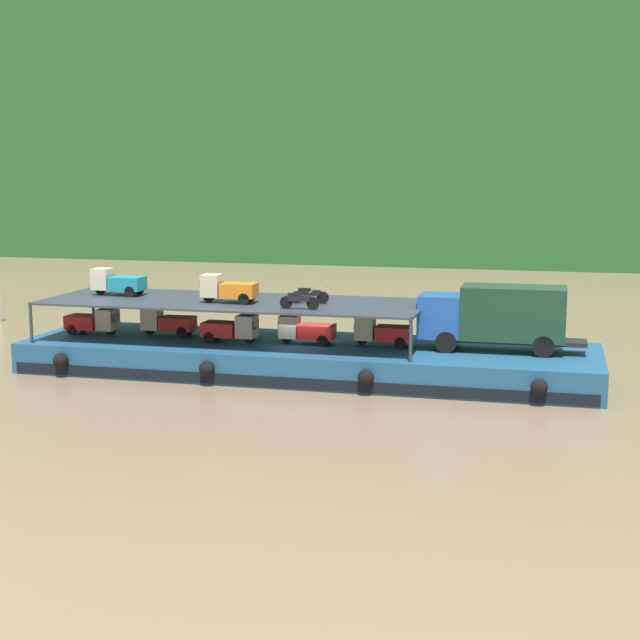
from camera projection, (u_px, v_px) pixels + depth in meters
name	position (u px, v px, depth m)	size (l,w,h in m)	color
ground_plane	(307.00, 373.00, 46.58)	(400.00, 400.00, 0.00)	#7F664C
hillside_far_bank	(456.00, 93.00, 105.30)	(110.31, 29.34, 32.61)	#235628
cargo_barge	(307.00, 358.00, 46.43)	(28.25, 7.97, 1.50)	navy
covered_lorry	(496.00, 316.00, 44.20)	(7.87, 2.32, 3.10)	#1E4C99
cargo_rack	(233.00, 302.00, 46.95)	(19.05, 6.58, 2.00)	#2D333D
mini_truck_lower_stern	(93.00, 321.00, 48.77)	(2.79, 1.29, 1.38)	red
mini_truck_lower_aft	(167.00, 322.00, 48.56)	(2.78, 1.26, 1.38)	red
mini_truck_lower_mid	(231.00, 328.00, 46.63)	(2.78, 1.27, 1.38)	red
mini_truck_lower_fore	(306.00, 330.00, 46.15)	(2.75, 1.22, 1.38)	red
mini_truck_lower_bow	(382.00, 332.00, 45.66)	(2.75, 1.22, 1.38)	red
mini_truck_upper_stern	(117.00, 282.00, 48.88)	(2.75, 1.21, 1.38)	teal
mini_truck_upper_mid	(228.00, 289.00, 46.15)	(2.78, 1.28, 1.38)	orange
motorcycle_upper_port	(299.00, 300.00, 44.02)	(1.90, 0.55, 0.87)	black
motorcycle_upper_centre	(309.00, 295.00, 45.92)	(1.89, 0.55, 0.87)	black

